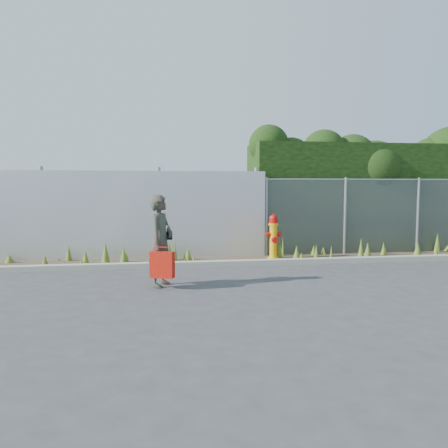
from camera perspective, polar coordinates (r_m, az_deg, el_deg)
name	(u,v)px	position (r m, az deg, el deg)	size (l,w,h in m)	color
ground	(251,283)	(8.36, 3.49, -7.65)	(80.00, 80.00, 0.00)	#37373A
curb	(234,263)	(10.08, 1.35, -5.11)	(16.00, 0.22, 0.12)	gray
weed_strip	(222,255)	(10.70, -0.26, -4.13)	(16.00, 1.31, 0.54)	#433526
corrugated_fence	(95,216)	(11.11, -16.47, 1.05)	(8.50, 0.21, 2.30)	silver
chainlink_fence	(382,216)	(12.51, 19.91, 1.04)	(6.50, 0.07, 2.05)	gray
hedge	(379,183)	(13.56, 19.53, 5.04)	(7.42, 1.91, 3.59)	black
fire_hydrant	(273,237)	(10.91, 6.48, -1.72)	(0.39, 0.34, 1.15)	#E2A80B
woman	(161,241)	(8.02, -8.25, -2.17)	(0.61, 0.40, 1.67)	#0D563F
red_tote_bag	(162,265)	(7.81, -8.07, -5.27)	(0.42, 0.16, 0.55)	#AF100A
black_shoulder_bag	(166,236)	(8.12, -7.57, -1.51)	(0.21, 0.09, 0.16)	black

